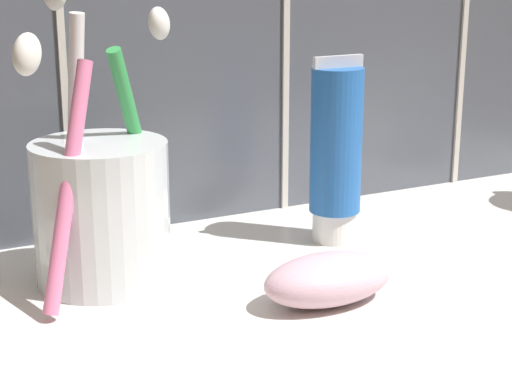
# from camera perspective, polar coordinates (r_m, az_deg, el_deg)

# --- Properties ---
(sink_counter) EXTENTS (0.68, 0.36, 0.02)m
(sink_counter) POSITION_cam_1_polar(r_m,az_deg,el_deg) (0.53, 9.34, -7.32)
(sink_counter) COLOR silver
(sink_counter) RESTS_ON ground
(toothbrush_cup) EXTENTS (0.13, 0.12, 0.19)m
(toothbrush_cup) POSITION_cam_1_polar(r_m,az_deg,el_deg) (0.53, -10.30, -0.91)
(toothbrush_cup) COLOR silver
(toothbrush_cup) RESTS_ON sink_counter
(toothpaste_tube) EXTENTS (0.04, 0.04, 0.13)m
(toothpaste_tube) POSITION_cam_1_polar(r_m,az_deg,el_deg) (0.59, 5.35, 2.68)
(toothpaste_tube) COLOR white
(toothpaste_tube) RESTS_ON sink_counter
(soap_bar) EXTENTS (0.08, 0.04, 0.03)m
(soap_bar) POSITION_cam_1_polar(r_m,az_deg,el_deg) (0.50, 4.72, -5.72)
(soap_bar) COLOR #DBB2C6
(soap_bar) RESTS_ON sink_counter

